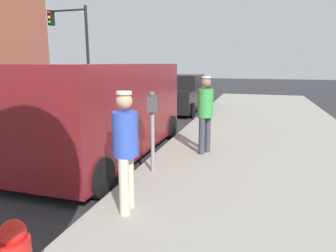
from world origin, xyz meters
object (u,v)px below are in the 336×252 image
pedestrian_in_blue (126,145)px  traffic_light_corner (73,38)px  parked_van (106,108)px  parked_sedan_ahead (182,94)px  pedestrian_in_green (205,110)px  parking_meter_far (204,91)px  parking_meter_near (152,118)px

pedestrian_in_blue → traffic_light_corner: traffic_light_corner is taller
parked_van → parked_sedan_ahead: size_ratio=1.17×
pedestrian_in_green → parked_sedan_ahead: 7.25m
parking_meter_far → traffic_light_corner: 9.50m
pedestrian_in_blue → traffic_light_corner: (-8.28, 11.45, 2.42)m
parked_van → parked_sedan_ahead: 7.35m
pedestrian_in_green → parked_sedan_ahead: size_ratio=0.39×
parked_van → pedestrian_in_blue: bearing=-57.0°
parked_sedan_ahead → parked_van: bearing=-89.9°
parking_meter_near → pedestrian_in_green: (0.73, 1.48, -0.03)m
pedestrian_in_green → traffic_light_corner: 12.43m
pedestrian_in_blue → parked_sedan_ahead: (-1.68, 9.92, -0.35)m
parked_van → parked_sedan_ahead: (-0.01, 7.34, -0.41)m
parking_meter_far → parked_van: size_ratio=0.29×
traffic_light_corner → pedestrian_in_green: bearing=-43.6°
pedestrian_in_green → pedestrian_in_blue: bearing=-100.5°
parking_meter_near → parking_meter_far: bearing=90.0°
parking_meter_near → parked_sedan_ahead: bearing=100.3°
parking_meter_far → parked_van: (-1.50, -4.51, -0.03)m
parked_sedan_ahead → parking_meter_far: bearing=-61.9°
parking_meter_far → traffic_light_corner: size_ratio=0.29×
parking_meter_near → traffic_light_corner: (-8.11, 9.90, 2.34)m
pedestrian_in_blue → parked_sedan_ahead: 10.07m
pedestrian_in_blue → parked_sedan_ahead: size_ratio=0.37×
parked_van → parked_sedan_ahead: bearing=90.1°
parking_meter_far → parked_sedan_ahead: parking_meter_far is taller
pedestrian_in_green → pedestrian_in_blue: 3.09m
pedestrian_in_blue → parked_van: parked_van is taller
pedestrian_in_blue → parked_van: bearing=123.0°
parking_meter_near → parked_van: 1.81m
parking_meter_near → pedestrian_in_blue: (0.17, -1.56, -0.08)m
parked_sedan_ahead → traffic_light_corner: traffic_light_corner is taller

